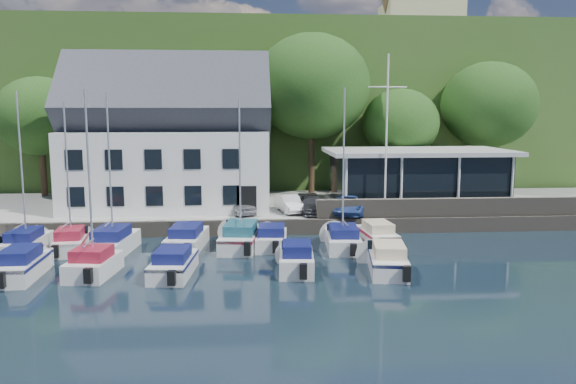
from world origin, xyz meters
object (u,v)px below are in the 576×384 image
at_px(boat_r1_6, 343,178).
at_px(boat_r2_4, 388,257).
at_px(harbor_building, 169,147).
at_px(boat_r1_7, 377,233).
at_px(boat_r2_0, 22,262).
at_px(club_pavilion, 416,177).
at_px(car_dgrey, 311,205).
at_px(boat_r2_2, 173,261).
at_px(boat_r1_0, 22,179).
at_px(boat_r2_3, 296,257).
at_px(boat_r1_5, 271,236).
at_px(car_silver, 240,204).
at_px(boat_r1_1, 68,177).
at_px(boat_r1_3, 187,236).
at_px(flagpole, 386,136).
at_px(boat_r1_2, 110,171).
at_px(boat_r1_4, 240,168).
at_px(car_white, 289,203).
at_px(boat_r2_1, 90,186).
at_px(car_blue, 349,204).

relative_size(boat_r1_6, boat_r2_4, 1.41).
bearing_deg(harbor_building, boat_r2_4, -48.88).
distance_m(boat_r1_7, boat_r2_0, 19.16).
height_order(harbor_building, club_pavilion, harbor_building).
distance_m(car_dgrey, boat_r2_2, 13.26).
bearing_deg(boat_r1_0, boat_r2_2, -30.00).
bearing_deg(boat_r2_3, car_dgrey, 83.88).
distance_m(boat_r1_0, boat_r2_2, 10.71).
bearing_deg(boat_r1_5, boat_r2_4, -40.28).
bearing_deg(boat_r2_3, car_silver, 109.52).
bearing_deg(boat_r2_4, boat_r1_1, 171.09).
bearing_deg(boat_r1_0, car_silver, 26.14).
bearing_deg(boat_r1_7, boat_r2_2, -159.69).
distance_m(boat_r2_0, boat_r2_3, 13.18).
xyz_separation_m(boat_r1_3, boat_r1_7, (11.18, -0.00, 0.01)).
height_order(harbor_building, flagpole, flagpole).
bearing_deg(boat_r1_5, boat_r2_2, -129.68).
relative_size(boat_r1_2, boat_r1_4, 1.00).
distance_m(boat_r1_1, boat_r1_2, 2.49).
distance_m(car_silver, boat_r1_3, 6.39).
bearing_deg(boat_r2_0, boat_r1_1, 78.93).
height_order(car_white, boat_r2_3, car_white).
height_order(boat_r1_0, boat_r1_1, boat_r1_1).
distance_m(boat_r1_0, boat_r1_6, 17.89).
xyz_separation_m(boat_r1_0, boat_r2_0, (1.62, -4.83, -3.45)).
distance_m(car_dgrey, boat_r1_2, 13.65).
bearing_deg(boat_r2_2, boat_r2_1, -177.68).
height_order(car_silver, boat_r1_6, boat_r1_6).
height_order(car_silver, boat_r1_7, car_silver).
xyz_separation_m(boat_r1_7, boat_r2_2, (-11.28, -5.36, -0.03)).
bearing_deg(car_white, boat_r1_4, -131.66).
xyz_separation_m(boat_r2_0, boat_r2_2, (7.16, -0.18, -0.06)).
bearing_deg(car_blue, boat_r2_4, -76.15).
xyz_separation_m(car_blue, flagpole, (2.33, -0.49, 4.61)).
distance_m(boat_r1_3, boat_r2_3, 7.85).
distance_m(boat_r1_0, boat_r1_7, 20.37).
distance_m(car_dgrey, flagpole, 6.83).
bearing_deg(boat_r2_0, boat_r1_6, 14.12).
relative_size(boat_r1_0, boat_r1_1, 0.99).
distance_m(boat_r1_1, boat_r2_0, 6.04).
bearing_deg(car_silver, boat_r2_0, -150.94).
bearing_deg(boat_r1_7, boat_r1_1, 175.99).
height_order(car_blue, boat_r2_3, car_blue).
xyz_separation_m(harbor_building, boat_r2_0, (-5.24, -13.79, -4.61)).
relative_size(car_silver, boat_r1_5, 0.71).
xyz_separation_m(boat_r1_3, boat_r2_4, (10.40, -5.62, 0.04)).
distance_m(car_dgrey, boat_r2_0, 18.36).
xyz_separation_m(boat_r1_1, boat_r2_4, (16.83, -5.27, -3.51)).
distance_m(boat_r1_4, boat_r2_2, 7.39).
bearing_deg(boat_r2_1, boat_r1_6, 26.76).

